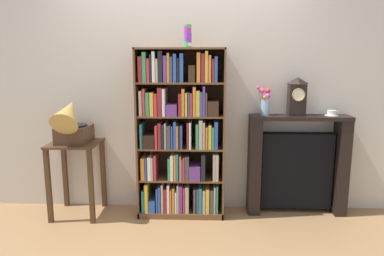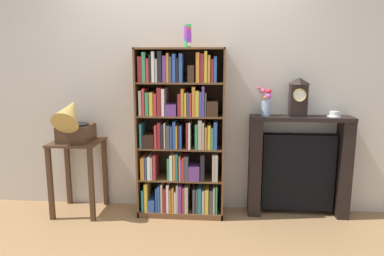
{
  "view_description": "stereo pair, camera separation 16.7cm",
  "coord_description": "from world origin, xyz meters",
  "px_view_note": "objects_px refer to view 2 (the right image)",
  "views": [
    {
      "loc": [
        0.23,
        -3.43,
        1.58
      ],
      "look_at": [
        0.11,
        0.09,
        0.92
      ],
      "focal_mm": 33.08,
      "sensor_mm": 36.0,
      "label": 1
    },
    {
      "loc": [
        0.4,
        -3.42,
        1.58
      ],
      "look_at": [
        0.11,
        0.09,
        0.92
      ],
      "focal_mm": 33.08,
      "sensor_mm": 36.0,
      "label": 2
    }
  ],
  "objects_px": {
    "cup_stack": "(188,36)",
    "teacup_with_saucer": "(334,114)",
    "side_table_left": "(78,161)",
    "fireplace_mantel": "(298,167)",
    "mantel_clock": "(298,97)",
    "gramophone": "(73,121)",
    "flower_vase": "(266,103)",
    "bookshelf": "(180,138)"
  },
  "relations": [
    {
      "from": "cup_stack",
      "to": "teacup_with_saucer",
      "type": "relative_size",
      "value": 1.57
    },
    {
      "from": "side_table_left",
      "to": "fireplace_mantel",
      "type": "height_order",
      "value": "fireplace_mantel"
    },
    {
      "from": "mantel_clock",
      "to": "cup_stack",
      "type": "bearing_deg",
      "value": -176.05
    },
    {
      "from": "teacup_with_saucer",
      "to": "gramophone",
      "type": "bearing_deg",
      "value": -175.86
    },
    {
      "from": "gramophone",
      "to": "flower_vase",
      "type": "relative_size",
      "value": 1.76
    },
    {
      "from": "side_table_left",
      "to": "gramophone",
      "type": "height_order",
      "value": "gramophone"
    },
    {
      "from": "fireplace_mantel",
      "to": "flower_vase",
      "type": "distance_m",
      "value": 0.74
    },
    {
      "from": "bookshelf",
      "to": "teacup_with_saucer",
      "type": "height_order",
      "value": "bookshelf"
    },
    {
      "from": "gramophone",
      "to": "mantel_clock",
      "type": "relative_size",
      "value": 1.35
    },
    {
      "from": "mantel_clock",
      "to": "teacup_with_saucer",
      "type": "relative_size",
      "value": 2.76
    },
    {
      "from": "side_table_left",
      "to": "gramophone",
      "type": "bearing_deg",
      "value": -90.0
    },
    {
      "from": "fireplace_mantel",
      "to": "flower_vase",
      "type": "height_order",
      "value": "flower_vase"
    },
    {
      "from": "bookshelf",
      "to": "side_table_left",
      "type": "distance_m",
      "value": 1.1
    },
    {
      "from": "cup_stack",
      "to": "teacup_with_saucer",
      "type": "height_order",
      "value": "cup_stack"
    },
    {
      "from": "cup_stack",
      "to": "side_table_left",
      "type": "bearing_deg",
      "value": -177.99
    },
    {
      "from": "side_table_left",
      "to": "fireplace_mantel",
      "type": "bearing_deg",
      "value": 3.45
    },
    {
      "from": "side_table_left",
      "to": "gramophone",
      "type": "xyz_separation_m",
      "value": [
        0.0,
        -0.07,
        0.43
      ]
    },
    {
      "from": "side_table_left",
      "to": "flower_vase",
      "type": "xyz_separation_m",
      "value": [
        1.93,
        0.13,
        0.61
      ]
    },
    {
      "from": "side_table_left",
      "to": "bookshelf",
      "type": "bearing_deg",
      "value": 2.7
    },
    {
      "from": "cup_stack",
      "to": "fireplace_mantel",
      "type": "xyz_separation_m",
      "value": [
        1.14,
        0.1,
        -1.31
      ]
    },
    {
      "from": "bookshelf",
      "to": "side_table_left",
      "type": "bearing_deg",
      "value": -177.3
    },
    {
      "from": "bookshelf",
      "to": "flower_vase",
      "type": "distance_m",
      "value": 0.93
    },
    {
      "from": "bookshelf",
      "to": "cup_stack",
      "type": "xyz_separation_m",
      "value": [
        0.08,
        -0.01,
        1.0
      ]
    },
    {
      "from": "bookshelf",
      "to": "side_table_left",
      "type": "xyz_separation_m",
      "value": [
        -1.07,
        -0.05,
        -0.26
      ]
    },
    {
      "from": "gramophone",
      "to": "teacup_with_saucer",
      "type": "relative_size",
      "value": 3.72
    },
    {
      "from": "cup_stack",
      "to": "flower_vase",
      "type": "relative_size",
      "value": 0.74
    },
    {
      "from": "fireplace_mantel",
      "to": "teacup_with_saucer",
      "type": "bearing_deg",
      "value": -3.59
    },
    {
      "from": "bookshelf",
      "to": "flower_vase",
      "type": "height_order",
      "value": "bookshelf"
    },
    {
      "from": "teacup_with_saucer",
      "to": "fireplace_mantel",
      "type": "bearing_deg",
      "value": 176.41
    },
    {
      "from": "fireplace_mantel",
      "to": "flower_vase",
      "type": "relative_size",
      "value": 3.54
    },
    {
      "from": "fireplace_mantel",
      "to": "teacup_with_saucer",
      "type": "xyz_separation_m",
      "value": [
        0.31,
        -0.02,
        0.55
      ]
    },
    {
      "from": "gramophone",
      "to": "fireplace_mantel",
      "type": "xyz_separation_m",
      "value": [
        2.29,
        0.21,
        -0.48
      ]
    },
    {
      "from": "flower_vase",
      "to": "fireplace_mantel",
      "type": "bearing_deg",
      "value": 1.88
    },
    {
      "from": "gramophone",
      "to": "mantel_clock",
      "type": "height_order",
      "value": "mantel_clock"
    },
    {
      "from": "mantel_clock",
      "to": "flower_vase",
      "type": "height_order",
      "value": "mantel_clock"
    },
    {
      "from": "mantel_clock",
      "to": "flower_vase",
      "type": "relative_size",
      "value": 1.31
    },
    {
      "from": "bookshelf",
      "to": "teacup_with_saucer",
      "type": "relative_size",
      "value": 12.26
    },
    {
      "from": "teacup_with_saucer",
      "to": "cup_stack",
      "type": "bearing_deg",
      "value": -176.93
    },
    {
      "from": "flower_vase",
      "to": "gramophone",
      "type": "bearing_deg",
      "value": -174.19
    },
    {
      "from": "mantel_clock",
      "to": "teacup_with_saucer",
      "type": "distance_m",
      "value": 0.4
    },
    {
      "from": "mantel_clock",
      "to": "teacup_with_saucer",
      "type": "xyz_separation_m",
      "value": [
        0.36,
        0.0,
        -0.17
      ]
    },
    {
      "from": "bookshelf",
      "to": "cup_stack",
      "type": "height_order",
      "value": "cup_stack"
    }
  ]
}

